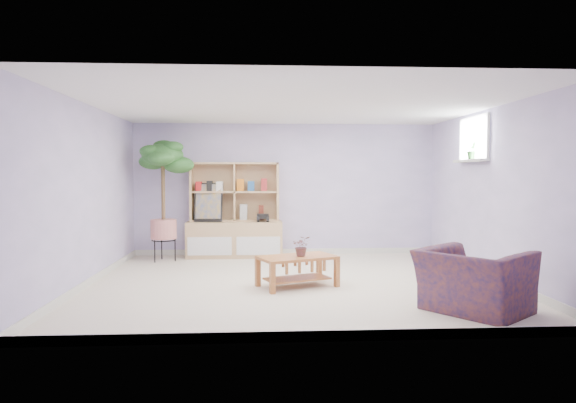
{
  "coord_description": "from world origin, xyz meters",
  "views": [
    {
      "loc": [
        -0.5,
        -6.92,
        1.47
      ],
      "look_at": [
        -0.09,
        0.17,
        1.1
      ],
      "focal_mm": 32.0,
      "sensor_mm": 36.0,
      "label": 1
    }
  ],
  "objects": [
    {
      "name": "storage_unit",
      "position": [
        -0.92,
        2.24,
        0.84
      ],
      "size": [
        1.69,
        0.57,
        1.69
      ],
      "primitive_type": null,
      "color": "tan",
      "rests_on": "floor"
    },
    {
      "name": "floor",
      "position": [
        0.0,
        0.0,
        0.0
      ],
      "size": [
        5.5,
        5.0,
        0.01
      ],
      "primitive_type": "cube",
      "color": "beige",
      "rests_on": "ground"
    },
    {
      "name": "coffee_table",
      "position": [
        0.01,
        -0.26,
        0.2
      ],
      "size": [
        1.12,
        0.87,
        0.4
      ],
      "primitive_type": null,
      "rotation": [
        0.0,
        0.0,
        0.39
      ],
      "color": "#A15B2B",
      "rests_on": "floor"
    },
    {
      "name": "poster",
      "position": [
        -1.38,
        2.22,
        0.98
      ],
      "size": [
        0.51,
        0.16,
        0.69
      ],
      "primitive_type": null,
      "rotation": [
        0.0,
        0.0,
        -0.09
      ],
      "color": "gold",
      "rests_on": "storage_unit"
    },
    {
      "name": "table_plant",
      "position": [
        0.07,
        -0.28,
        0.54
      ],
      "size": [
        0.25,
        0.22,
        0.27
      ],
      "primitive_type": "imported",
      "rotation": [
        0.0,
        0.0,
        -0.04
      ],
      "color": "#205820",
      "rests_on": "coffee_table"
    },
    {
      "name": "window_sill",
      "position": [
        2.67,
        0.6,
        1.68
      ],
      "size": [
        0.14,
        1.0,
        0.04
      ],
      "primitive_type": "cube",
      "color": "silver",
      "rests_on": "walls"
    },
    {
      "name": "toy_truck",
      "position": [
        -0.42,
        2.16,
        0.71
      ],
      "size": [
        0.31,
        0.21,
        0.16
      ],
      "primitive_type": null,
      "rotation": [
        0.0,
        0.0,
        0.0
      ],
      "color": "black",
      "rests_on": "storage_unit"
    },
    {
      "name": "window",
      "position": [
        2.73,
        0.6,
        2.0
      ],
      "size": [
        0.1,
        0.98,
        0.68
      ],
      "primitive_type": null,
      "color": "#C5DAFF",
      "rests_on": "walls"
    },
    {
      "name": "armchair",
      "position": [
        1.8,
        -1.63,
        0.38
      ],
      "size": [
        1.35,
        1.37,
        0.77
      ],
      "primitive_type": "imported",
      "rotation": [
        0.0,
        0.0,
        2.24
      ],
      "color": "#121A52",
      "rests_on": "floor"
    },
    {
      "name": "sill_plant",
      "position": [
        2.67,
        0.55,
        1.83
      ],
      "size": [
        0.17,
        0.15,
        0.26
      ],
      "primitive_type": "imported",
      "rotation": [
        0.0,
        0.0,
        0.25
      ],
      "color": "#2C5F23",
      "rests_on": "window_sill"
    },
    {
      "name": "ceiling",
      "position": [
        0.0,
        0.0,
        2.4
      ],
      "size": [
        5.5,
        5.0,
        0.01
      ],
      "primitive_type": "cube",
      "color": "white",
      "rests_on": "walls"
    },
    {
      "name": "floor_tree",
      "position": [
        -2.11,
        1.86,
        1.04
      ],
      "size": [
        0.87,
        0.87,
        2.07
      ],
      "primitive_type": null,
      "rotation": [
        0.0,
        0.0,
        -0.16
      ],
      "color": "#2C5F23",
      "rests_on": "floor"
    },
    {
      "name": "baseboard",
      "position": [
        0.0,
        0.0,
        0.05
      ],
      "size": [
        5.5,
        5.0,
        0.1
      ],
      "primitive_type": null,
      "color": "silver",
      "rests_on": "floor"
    },
    {
      "name": "walls",
      "position": [
        0.0,
        0.0,
        1.2
      ],
      "size": [
        5.51,
        5.01,
        2.4
      ],
      "color": "#B0A7D6",
      "rests_on": "floor"
    }
  ]
}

